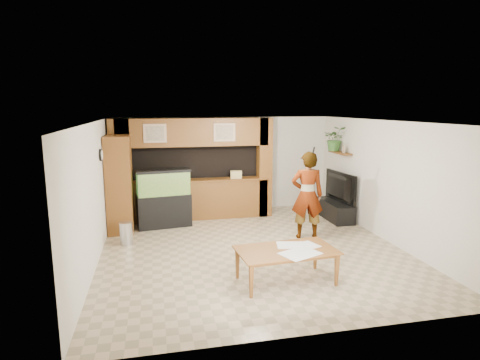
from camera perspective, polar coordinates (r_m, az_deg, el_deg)
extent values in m
plane|color=tan|center=(8.40, 1.62, -9.71)|extent=(6.50, 6.50, 0.00)
plane|color=white|center=(7.89, 1.72, 8.31)|extent=(6.50, 6.50, 0.00)
plane|color=silver|center=(11.18, -2.32, 2.25)|extent=(6.00, 0.00, 6.00)
plane|color=silver|center=(7.90, -19.99, -1.84)|extent=(0.00, 6.50, 6.50)
plane|color=silver|center=(9.22, 20.08, -0.14)|extent=(0.00, 6.50, 6.50)
cube|color=brown|center=(10.43, -6.41, -2.88)|extent=(3.80, 0.35, 1.00)
cube|color=brown|center=(10.32, -6.47, -0.07)|extent=(3.80, 0.43, 0.04)
cube|color=brown|center=(10.17, -6.61, 6.76)|extent=(3.80, 0.35, 0.70)
cube|color=brown|center=(10.26, -16.55, 1.08)|extent=(0.50, 0.35, 2.60)
cube|color=brown|center=(10.62, 3.48, 1.80)|extent=(0.35, 0.35, 2.60)
cube|color=black|center=(10.80, -6.81, 2.70)|extent=(4.20, 0.45, 0.85)
cube|color=tan|center=(9.93, -12.00, 6.51)|extent=(0.55, 0.03, 0.45)
cube|color=tan|center=(9.91, -12.00, 6.51)|extent=(0.43, 0.01, 0.35)
cube|color=tan|center=(10.08, -2.23, 6.79)|extent=(0.55, 0.03, 0.45)
cube|color=tan|center=(10.06, -2.21, 6.78)|extent=(0.43, 0.01, 0.35)
cylinder|color=black|center=(8.78, -19.19, 3.37)|extent=(0.04, 0.25, 0.25)
cylinder|color=white|center=(8.77, -19.03, 3.38)|extent=(0.01, 0.21, 0.21)
cube|color=brown|center=(10.78, 14.03, 3.79)|extent=(0.25, 0.90, 0.04)
cube|color=brown|center=(9.69, -16.76, -0.55)|extent=(0.56, 0.92, 2.24)
cylinder|color=#B2B2B7|center=(8.88, -15.88, -7.32)|extent=(0.27, 0.27, 0.49)
cube|color=black|center=(9.92, -10.73, -4.30)|extent=(1.27, 0.48, 0.80)
cube|color=#3B8B37|center=(9.78, -10.86, -0.47)|extent=(1.22, 0.45, 0.55)
cube|color=black|center=(9.72, -10.92, 1.31)|extent=(1.27, 0.48, 0.06)
cube|color=black|center=(10.73, 13.31, -4.20)|extent=(0.50, 1.37, 0.46)
imported|color=black|center=(10.60, 13.45, -0.99)|extent=(0.31, 1.35, 0.77)
cube|color=tan|center=(10.60, 14.51, 4.26)|extent=(0.04, 0.14, 0.18)
imported|color=#316227|center=(10.96, 13.38, 5.74)|extent=(0.73, 0.68, 0.65)
imported|color=tan|center=(8.93, 9.53, -2.14)|extent=(0.79, 0.61, 1.94)
cylinder|color=black|center=(8.64, 10.43, 4.17)|extent=(0.03, 0.10, 0.15)
imported|color=brown|center=(6.81, 6.67, -12.13)|extent=(1.69, 1.03, 0.57)
cube|color=silver|center=(6.92, 9.06, -9.26)|extent=(0.57, 0.49, 0.01)
cube|color=silver|center=(6.58, 8.53, -10.29)|extent=(0.73, 0.64, 0.01)
cube|color=silver|center=(6.93, 7.37, -9.17)|extent=(0.56, 0.46, 0.01)
cube|color=tan|center=(10.46, -0.56, 0.79)|extent=(0.32, 0.24, 0.19)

